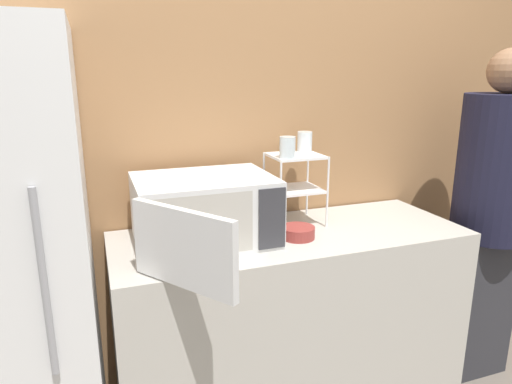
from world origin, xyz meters
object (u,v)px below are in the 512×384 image
Objects in this scene: dish_rack at (295,174)px; glass_front_left at (287,147)px; person at (493,204)px; glass_back_right at (305,141)px; microwave at (204,211)px; bowl at (298,233)px.

glass_front_left is (-0.07, -0.07, 0.14)m from dish_rack.
person reaches higher than glass_front_left.
microwave is at bearing -161.81° from glass_back_right.
dish_rack is 3.50× the size of glass_back_right.
microwave is 0.63m from glass_back_right.
glass_front_left reaches higher than dish_rack.
dish_rack is 1.06m from person.
bowl is at bearing -119.52° from glass_back_right.
microwave is 0.50m from dish_rack.
glass_front_left is at bearing 6.91° from microwave.
bowl is (0.41, -0.08, -0.12)m from microwave.
person is at bearing -1.30° from bowl.
glass_front_left is 0.06× the size of person.
person reaches higher than dish_rack.
dish_rack reaches higher than microwave.
glass_back_right is at bearing 60.48° from bowl.
bowl is (-0.07, -0.20, -0.22)m from dish_rack.
person is at bearing -8.06° from glass_front_left.
glass_back_right is 0.06× the size of person.
microwave is 5.44× the size of bowl.
glass_back_right is at bearing 41.43° from glass_front_left.
dish_rack is at bearing 167.71° from person.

